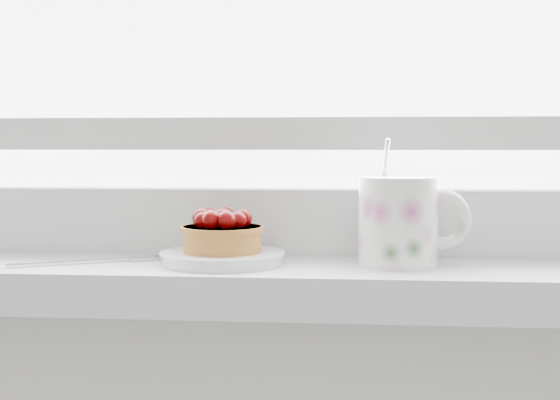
# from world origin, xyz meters

# --- Properties ---
(saucer) EXTENTS (0.12, 0.12, 0.01)m
(saucer) POSITION_xyz_m (-0.08, 1.88, 0.95)
(saucer) COLOR silver
(saucer) RESTS_ON windowsill
(raspberry_tart) EXTENTS (0.08, 0.08, 0.04)m
(raspberry_tart) POSITION_xyz_m (-0.08, 1.88, 0.97)
(raspberry_tart) COLOR #965920
(raspberry_tart) RESTS_ON saucer
(floral_mug) EXTENTS (0.11, 0.08, 0.12)m
(floral_mug) POSITION_xyz_m (0.10, 1.88, 0.99)
(floral_mug) COLOR silver
(floral_mug) RESTS_ON windowsill
(fork) EXTENTS (0.16, 0.10, 0.00)m
(fork) POSITION_xyz_m (-0.21, 1.87, 0.94)
(fork) COLOR silver
(fork) RESTS_ON windowsill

